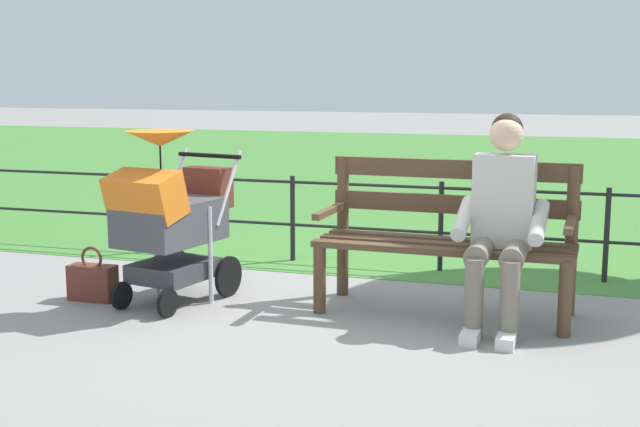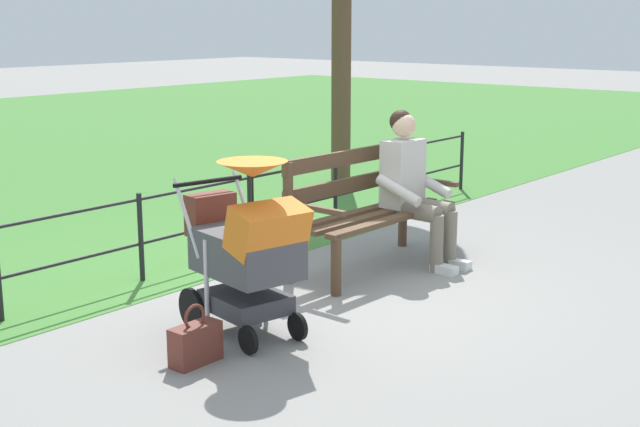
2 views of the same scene
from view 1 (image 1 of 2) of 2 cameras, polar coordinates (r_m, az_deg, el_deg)
ground_plane at (r=5.55m, az=-0.16°, el=-6.25°), size 60.00×60.00×0.00m
grass_lawn at (r=14.06m, az=10.90°, el=3.07°), size 40.00×16.00×0.01m
park_bench at (r=5.35m, az=8.70°, el=-1.15°), size 1.61×0.64×0.96m
person_on_bench at (r=5.07m, az=12.28°, el=-0.11°), size 0.54×0.74×1.28m
stroller at (r=5.55m, az=-10.24°, el=-0.12°), size 0.66×0.96×1.15m
handbag at (r=5.83m, az=-15.27°, el=-4.51°), size 0.32×0.14×0.37m
park_fence at (r=6.50m, az=7.29°, el=-0.19°), size 8.50×0.04×0.70m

